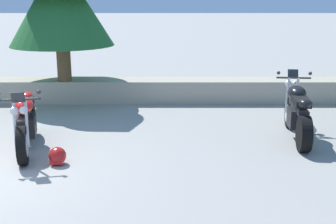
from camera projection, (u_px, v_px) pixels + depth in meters
name	position (u px, v px, depth m)	size (l,w,h in m)	color
stone_wall	(48.00, 90.00, 11.30)	(36.00, 0.80, 0.55)	#A89E89
motorcycle_red_near_left	(27.00, 122.00, 7.67)	(0.81, 2.05, 1.18)	black
motorcycle_black_centre	(299.00, 113.00, 8.29)	(0.67, 2.07, 1.18)	black
rider_helmet	(59.00, 156.00, 7.09)	(0.28, 0.28, 0.28)	#B21919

